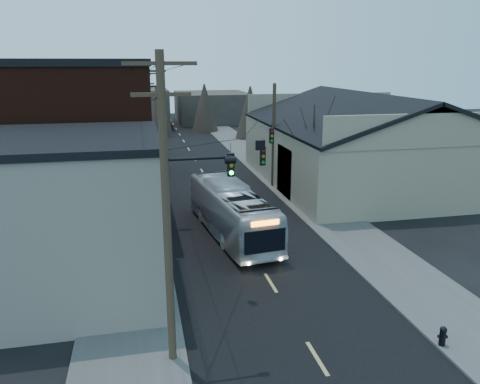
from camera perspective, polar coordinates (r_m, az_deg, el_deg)
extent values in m
cube|color=black|center=(43.05, -4.27, 1.95)|extent=(9.00, 110.00, 0.02)
cube|color=#474744|center=(42.66, -12.95, 1.54)|extent=(4.00, 110.00, 0.12)
cube|color=#474744|center=(44.37, 4.07, 2.44)|extent=(4.00, 110.00, 0.12)
cube|color=slate|center=(21.75, -20.34, -3.20)|extent=(8.00, 8.00, 7.00)
cube|color=black|center=(32.15, -19.83, 5.48)|extent=(10.00, 12.00, 10.00)
cube|color=#312B27|center=(48.06, -16.77, 7.01)|extent=(9.00, 14.00, 7.00)
cube|color=gray|center=(41.68, 14.72, 4.53)|extent=(16.00, 20.00, 5.00)
cube|color=black|center=(39.49, 9.84, 9.80)|extent=(8.16, 20.60, 2.86)
cube|color=black|center=(43.12, 19.90, 9.59)|extent=(8.16, 20.60, 2.86)
cube|color=#312B27|center=(76.78, -12.60, 9.91)|extent=(10.00, 12.00, 6.00)
cube|color=#312B27|center=(82.78, -3.42, 10.30)|extent=(12.00, 14.00, 5.00)
cone|color=black|center=(34.36, 8.84, 4.45)|extent=(0.40, 0.40, 7.20)
cylinder|color=#382B1E|center=(15.27, -8.92, -3.30)|extent=(0.28, 0.28, 10.50)
cube|color=#382B1E|center=(14.46, -9.75, 15.20)|extent=(2.20, 0.12, 0.12)
cylinder|color=#382B1E|center=(29.90, -10.74, 5.43)|extent=(0.28, 0.28, 10.00)
cube|color=#382B1E|center=(29.46, -11.20, 14.27)|extent=(2.20, 0.12, 0.12)
cylinder|color=#382B1E|center=(44.78, -11.37, 8.40)|extent=(0.28, 0.28, 9.50)
cube|color=#382B1E|center=(44.46, -11.67, 13.96)|extent=(2.20, 0.12, 0.12)
cylinder|color=#382B1E|center=(59.71, -11.68, 9.88)|extent=(0.28, 0.28, 9.00)
cube|color=#382B1E|center=(59.47, -11.90, 13.81)|extent=(2.20, 0.12, 0.12)
cylinder|color=#382B1E|center=(38.44, 4.12, 6.75)|extent=(0.28, 0.28, 8.50)
cube|color=black|center=(19.76, -1.12, 3.34)|extent=(0.28, 0.20, 1.00)
cube|color=black|center=(24.75, 2.78, 4.42)|extent=(0.28, 0.20, 1.00)
cube|color=black|center=(31.01, 3.87, 6.87)|extent=(0.28, 0.20, 1.00)
imported|color=#B5BCC2|center=(28.06, -1.06, -2.32)|extent=(3.83, 11.05, 3.02)
imported|color=#ADB1B5|center=(48.15, -9.96, 4.15)|extent=(2.14, 4.83, 1.54)
cylinder|color=black|center=(19.36, 23.45, -15.99)|extent=(0.24, 0.24, 0.60)
sphere|color=black|center=(19.20, 23.56, -15.15)|extent=(0.26, 0.26, 0.26)
cylinder|color=black|center=(19.34, 23.46, -15.86)|extent=(0.37, 0.23, 0.12)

